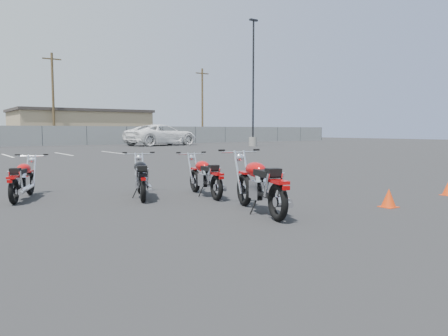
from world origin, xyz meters
TOP-DOWN VIEW (x-y plane):
  - ground at (0.00, 0.00)m, footprint 120.00×120.00m
  - motorcycle_front_red at (-3.15, 2.98)m, footprint 1.07×1.76m
  - motorcycle_second_black at (-1.05, 1.84)m, footprint 1.04×1.85m
  - motorcycle_third_red at (0.17, 1.25)m, footprint 0.76×1.86m
  - motorcycle_rear_red at (-0.08, -0.89)m, footprint 1.05×2.13m
  - training_cone_near at (1.33, 0.12)m, footprint 0.22×0.22m
  - training_cone_far at (4.58, -1.64)m, footprint 0.27×0.27m
  - training_cone_extra at (2.22, -1.80)m, footprint 0.29×0.29m
  - light_pole_east at (19.17, 23.70)m, footprint 0.80×0.70m
  - tan_building_east at (10.00, 44.00)m, footprint 14.40×9.40m
  - utility_pole_c at (6.00, 39.00)m, footprint 1.80×0.24m
  - utility_pole_d at (24.00, 40.00)m, footprint 1.80×0.24m
  - white_van at (13.35, 29.95)m, footprint 4.69×8.46m

SIDE VIEW (x-z plane):
  - ground at x=0.00m, z-range 0.00..0.00m
  - training_cone_near at x=1.33m, z-range 0.00..0.26m
  - training_cone_far at x=4.58m, z-range 0.00..0.32m
  - training_cone_extra at x=2.22m, z-range 0.00..0.34m
  - motorcycle_front_red at x=-3.15m, z-range -0.04..0.85m
  - motorcycle_third_red at x=0.17m, z-range -0.04..0.87m
  - motorcycle_second_black at x=-1.05m, z-range -0.04..0.88m
  - motorcycle_rear_red at x=-0.08m, z-range -0.05..1.00m
  - white_van at x=13.35m, z-range 0.00..3.04m
  - tan_building_east at x=10.00m, z-range 0.01..3.71m
  - light_pole_east at x=19.17m, z-range -2.57..8.37m
  - utility_pole_c at x=6.00m, z-range 0.19..9.19m
  - utility_pole_d at x=24.00m, z-range 0.19..9.19m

